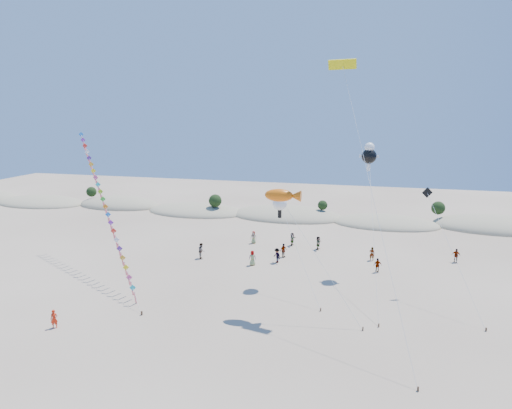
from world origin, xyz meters
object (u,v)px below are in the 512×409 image
at_px(kite_train, 103,201).
at_px(fish_kite, 283,196).
at_px(flyer_foreground, 54,319).
at_px(parafoil_kite, 343,69).

relative_size(kite_train, fish_kite, 1.56).
height_order(kite_train, flyer_foreground, kite_train).
relative_size(parafoil_kite, flyer_foreground, 13.84).
bearing_deg(fish_kite, kite_train, 167.33).
bearing_deg(fish_kite, parafoil_kite, 33.67).
xyz_separation_m(kite_train, parafoil_kite, (24.89, -1.64, 12.87)).
bearing_deg(kite_train, parafoil_kite, -3.77).
height_order(fish_kite, flyer_foreground, fish_kite).
bearing_deg(flyer_foreground, kite_train, 80.93).
relative_size(kite_train, flyer_foreground, 10.88).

